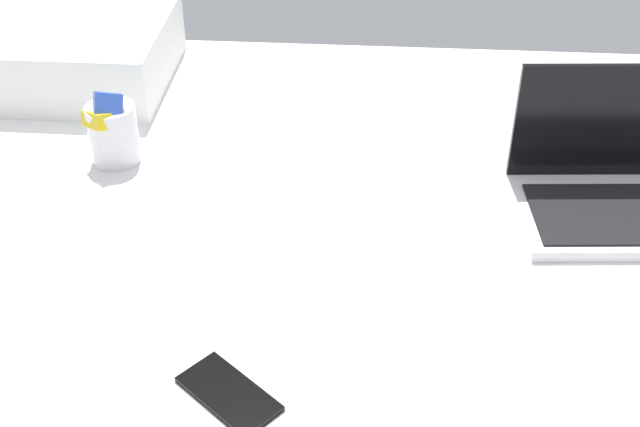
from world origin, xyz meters
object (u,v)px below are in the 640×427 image
snack_cup (112,130)px  cell_phone (229,394)px  laptop (615,187)px  pillow (46,51)px

snack_cup → cell_phone: snack_cup is taller
laptop → pillow: bearing=155.5°
snack_cup → pillow: bearing=126.3°
snack_cup → cell_phone: 63.42cm
cell_phone → pillow: bearing=-108.3°
laptop → cell_phone: bearing=-145.9°
laptop → snack_cup: size_ratio=2.30×
pillow → snack_cup: bearing=-53.7°
snack_cup → cell_phone: (30.12, -55.50, -5.87)cm
laptop → snack_cup: laptop is taller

